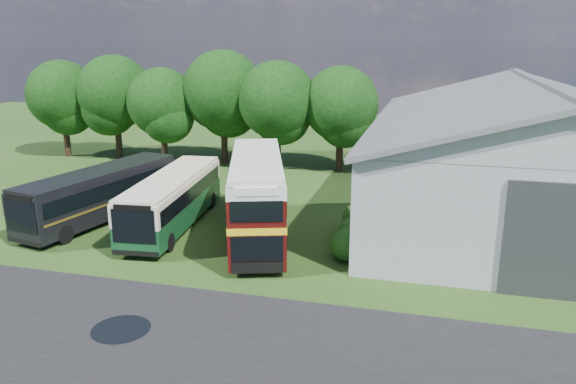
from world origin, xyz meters
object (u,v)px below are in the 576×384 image
(bus_maroon_double, at_px, (257,199))
(bus_dark_single, at_px, (101,194))
(bus_green_single, at_px, (173,199))
(storage_shed, at_px, (531,148))

(bus_maroon_double, distance_m, bus_dark_single, 10.01)
(bus_maroon_double, bearing_deg, bus_green_single, 153.37)
(storage_shed, distance_m, bus_maroon_double, 16.88)
(bus_green_single, height_order, bus_maroon_double, bus_maroon_double)
(bus_green_single, xyz_separation_m, bus_dark_single, (-4.66, -0.04, 0.02))
(storage_shed, bearing_deg, bus_green_single, -159.20)
(storage_shed, xyz_separation_m, bus_dark_single, (-24.51, -7.58, -2.54))
(bus_green_single, relative_size, bus_maroon_double, 1.02)
(bus_green_single, xyz_separation_m, bus_maroon_double, (5.30, -0.81, 0.67))
(storage_shed, height_order, bus_maroon_double, storage_shed)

